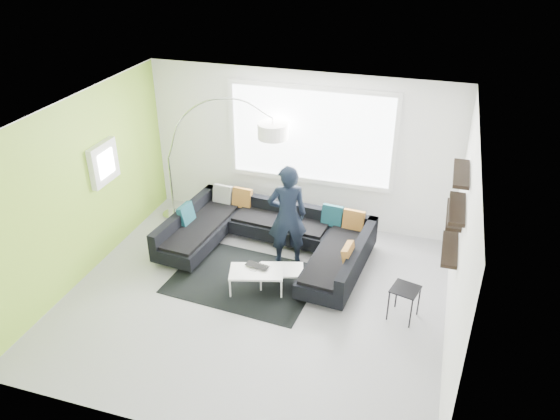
# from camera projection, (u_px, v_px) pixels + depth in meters

# --- Properties ---
(ground) EXTENTS (5.50, 5.50, 0.00)m
(ground) POSITION_uv_depth(u_px,v_px,m) (254.00, 298.00, 8.16)
(ground) COLOR gray
(ground) RESTS_ON ground
(room_shell) EXTENTS (5.54, 5.04, 2.82)m
(room_shell) POSITION_uv_depth(u_px,v_px,m) (259.00, 184.00, 7.45)
(room_shell) COLOR white
(room_shell) RESTS_ON ground
(sectional_sofa) EXTENTS (3.42, 2.30, 0.70)m
(sectional_sofa) POSITION_uv_depth(u_px,v_px,m) (266.00, 241.00, 8.98)
(sectional_sofa) COLOR black
(sectional_sofa) RESTS_ON ground
(rug) EXTENTS (2.32, 1.78, 0.01)m
(rug) POSITION_uv_depth(u_px,v_px,m) (244.00, 279.00, 8.56)
(rug) COLOR black
(rug) RESTS_ON ground
(coffee_table) EXTENTS (1.16, 0.86, 0.34)m
(coffee_table) POSITION_uv_depth(u_px,v_px,m) (269.00, 278.00, 8.32)
(coffee_table) COLOR white
(coffee_table) RESTS_ON ground
(arc_lamp) EXTENTS (2.19, 0.52, 2.39)m
(arc_lamp) POSITION_uv_depth(u_px,v_px,m) (168.00, 158.00, 9.79)
(arc_lamp) COLOR silver
(arc_lamp) RESTS_ON ground
(side_table) EXTENTS (0.44, 0.44, 0.50)m
(side_table) POSITION_uv_depth(u_px,v_px,m) (404.00, 303.00, 7.66)
(side_table) COLOR black
(side_table) RESTS_ON ground
(person) EXTENTS (0.93, 0.88, 1.72)m
(person) POSITION_uv_depth(u_px,v_px,m) (287.00, 216.00, 8.60)
(person) COLOR black
(person) RESTS_ON ground
(laptop) EXTENTS (0.45, 0.36, 0.03)m
(laptop) POSITION_uv_depth(u_px,v_px,m) (255.00, 268.00, 8.23)
(laptop) COLOR black
(laptop) RESTS_ON coffee_table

